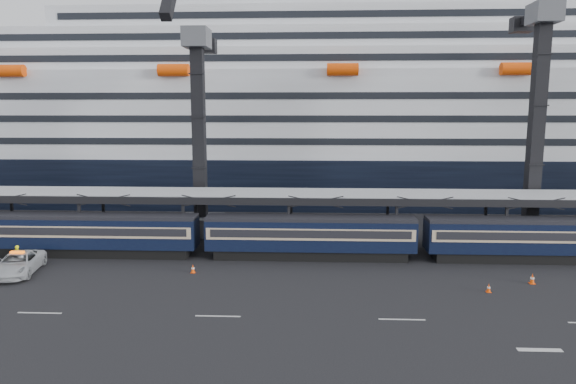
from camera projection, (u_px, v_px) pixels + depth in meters
The scene contains 12 objects.
ground at pixel (420, 298), 36.99m from camera, with size 260.00×260.00×0.00m, color black.
lane_markings at pixel (572, 330), 31.46m from camera, with size 111.00×4.27×0.02m.
train at pixel (347, 235), 46.75m from camera, with size 133.05×3.00×4.05m.
canopy at pixel (392, 196), 50.02m from camera, with size 130.00×6.25×5.53m.
cruise_ship at pixel (355, 119), 80.59m from camera, with size 214.09×28.84×34.00m.
crane_dark_near at pixel (198, 126), 54.46m from camera, with size 4.50×17.75×35.08m.
crane_dark_mid at pixel (539, 112), 51.66m from camera, with size 4.50×18.24×39.64m.
pickup_truck at pixel (18, 263), 42.50m from camera, with size 2.93×6.36×1.77m, color #AFB2B6.
worker at pixel (18, 256), 44.58m from camera, with size 0.69×0.45×1.89m, color #FAF90D.
traffic_cone_c at pixel (193, 269), 42.83m from camera, with size 0.37×0.37×0.74m.
traffic_cone_d at pixel (489, 288), 38.18m from camera, with size 0.35×0.35×0.69m.
traffic_cone_e at pixel (532, 278), 40.09m from camera, with size 0.42×0.42×0.85m.
Camera 1 is at (-7.92, -35.81, 13.17)m, focal length 32.00 mm.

